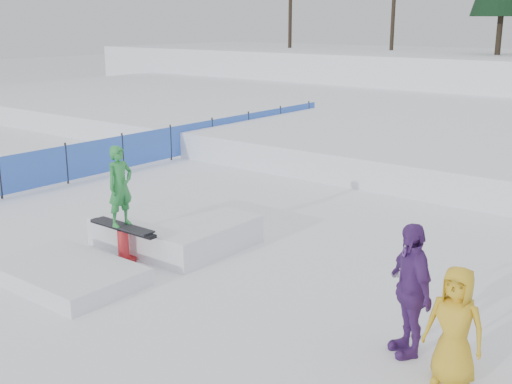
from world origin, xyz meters
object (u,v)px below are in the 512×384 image
Objects in this scene: spectator_yellow at (455,326)px; jib_rail_feature at (148,237)px; spectator_purple at (410,289)px; safety_fence at (171,142)px.

jib_rail_feature is (-6.13, 0.77, -0.43)m from spectator_yellow.
jib_rail_feature is (-5.40, 0.44, -0.58)m from spectator_purple.
spectator_yellow is 6.20m from jib_rail_feature.
spectator_purple reaches higher than safety_fence.
spectator_yellow is (0.73, -0.33, -0.15)m from spectator_purple.
spectator_purple is 5.45m from jib_rail_feature.
spectator_purple is at bearing -4.61° from jib_rail_feature.
spectator_yellow is at bearing -7.11° from jib_rail_feature.
safety_fence is 3.64× the size of jib_rail_feature.
spectator_yellow is 0.33× the size of jib_rail_feature.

